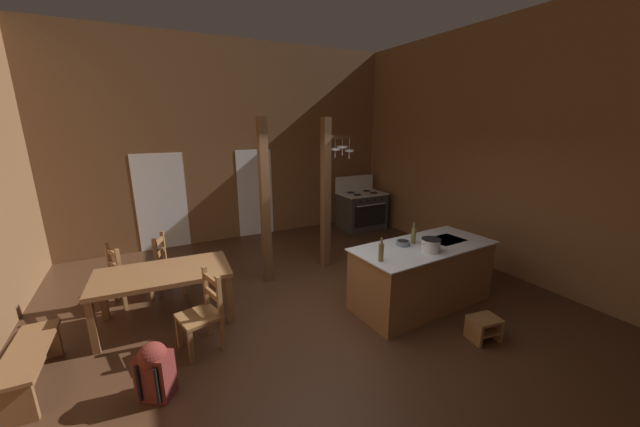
{
  "coord_description": "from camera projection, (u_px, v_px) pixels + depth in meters",
  "views": [
    {
      "loc": [
        -1.93,
        -3.8,
        2.65
      ],
      "look_at": [
        0.52,
        0.91,
        1.24
      ],
      "focal_mm": 19.11,
      "sensor_mm": 36.0,
      "label": 1
    }
  ],
  "objects": [
    {
      "name": "stove_range",
      "position": [
        362.0,
        210.0,
        8.77
      ],
      "size": [
        1.15,
        0.83,
        1.32
      ],
      "color": "#2F2F2F",
      "rests_on": "ground_plane"
    },
    {
      "name": "bottle_tall_on_counter",
      "position": [
        381.0,
        252.0,
        4.34
      ],
      "size": [
        0.07,
        0.07,
        0.31
      ],
      "color": "brown",
      "rests_on": "kitchen_island"
    },
    {
      "name": "step_stool",
      "position": [
        484.0,
        327.0,
        4.27
      ],
      "size": [
        0.4,
        0.33,
        0.3
      ],
      "color": "brown",
      "rests_on": "ground_plane"
    },
    {
      "name": "ground_plane",
      "position": [
        317.0,
        320.0,
        4.82
      ],
      "size": [
        8.25,
        8.8,
        0.1
      ],
      "primitive_type": "cube",
      "color": "#422819"
    },
    {
      "name": "bench_along_left_wall",
      "position": [
        29.0,
        362.0,
        3.46
      ],
      "size": [
        0.39,
        1.14,
        0.44
      ],
      "color": "brown",
      "rests_on": "ground_plane"
    },
    {
      "name": "kitchen_island",
      "position": [
        422.0,
        275.0,
        5.06
      ],
      "size": [
        2.22,
        1.1,
        0.93
      ],
      "color": "brown",
      "rests_on": "ground_plane"
    },
    {
      "name": "glazed_door_back_left",
      "position": [
        162.0,
        202.0,
        7.22
      ],
      "size": [
        1.0,
        0.01,
        2.05
      ],
      "primitive_type": "cube",
      "color": "white",
      "rests_on": "ground_plane"
    },
    {
      "name": "support_post_with_pot_rack",
      "position": [
        327.0,
        189.0,
        6.19
      ],
      "size": [
        0.68,
        0.22,
        2.75
      ],
      "color": "brown",
      "rests_on": "ground_plane"
    },
    {
      "name": "dining_table",
      "position": [
        163.0,
        277.0,
        4.55
      ],
      "size": [
        1.75,
        1.0,
        0.74
      ],
      "color": "brown",
      "rests_on": "ground_plane"
    },
    {
      "name": "bottle_short_on_counter",
      "position": [
        414.0,
        235.0,
        4.99
      ],
      "size": [
        0.07,
        0.07,
        0.31
      ],
      "color": "brown",
      "rests_on": "kitchen_island"
    },
    {
      "name": "ladderback_chair_near_window",
      "position": [
        203.0,
        313.0,
        4.06
      ],
      "size": [
        0.53,
        0.53,
        0.95
      ],
      "color": "brown",
      "rests_on": "ground_plane"
    },
    {
      "name": "ladderback_chair_at_table_end",
      "position": [
        127.0,
        275.0,
        5.09
      ],
      "size": [
        0.57,
        0.57,
        0.95
      ],
      "color": "brown",
      "rests_on": "ground_plane"
    },
    {
      "name": "wall_back",
      "position": [
        236.0,
        143.0,
        7.73
      ],
      "size": [
        8.25,
        0.14,
        4.4
      ],
      "primitive_type": "cube",
      "color": "brown",
      "rests_on": "ground_plane"
    },
    {
      "name": "mixing_bowl_on_counter",
      "position": [
        403.0,
        243.0,
        4.92
      ],
      "size": [
        0.19,
        0.19,
        0.07
      ],
      "color": "slate",
      "rests_on": "kitchen_island"
    },
    {
      "name": "ladderback_chair_by_post",
      "position": [
        170.0,
        264.0,
        5.48
      ],
      "size": [
        0.56,
        0.56,
        0.95
      ],
      "color": "brown",
      "rests_on": "ground_plane"
    },
    {
      "name": "stockpot_on_counter",
      "position": [
        431.0,
        245.0,
        4.68
      ],
      "size": [
        0.33,
        0.26,
        0.18
      ],
      "color": "silver",
      "rests_on": "kitchen_island"
    },
    {
      "name": "wall_right",
      "position": [
        511.0,
        150.0,
        5.92
      ],
      "size": [
        0.14,
        8.8,
        4.4
      ],
      "primitive_type": "cube",
      "color": "brown",
      "rests_on": "ground_plane"
    },
    {
      "name": "support_post_center",
      "position": [
        265.0,
        203.0,
        5.59
      ],
      "size": [
        0.14,
        0.14,
        2.75
      ],
      "color": "brown",
      "rests_on": "ground_plane"
    },
    {
      "name": "backpack",
      "position": [
        155.0,
        369.0,
        3.34
      ],
      "size": [
        0.39,
        0.38,
        0.6
      ],
      "color": "maroon",
      "rests_on": "ground_plane"
    },
    {
      "name": "glazed_panel_back_right",
      "position": [
        255.0,
        193.0,
        8.13
      ],
      "size": [
        0.84,
        0.01,
        2.05
      ],
      "primitive_type": "cube",
      "color": "white",
      "rests_on": "ground_plane"
    }
  ]
}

